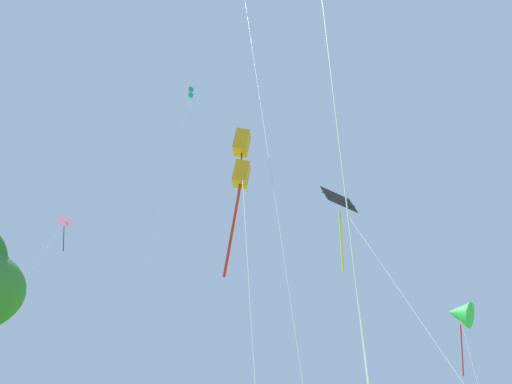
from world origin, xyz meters
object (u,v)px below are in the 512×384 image
(kite_orange_box, at_px, (241,163))
(kite_green_small, at_px, (459,314))
(kite_pink_low, at_px, (58,234))
(kite_teal_box, at_px, (190,98))
(kite_black_large, at_px, (342,214))

(kite_orange_box, xyz_separation_m, kite_green_small, (15.38, 29.12, 0.14))
(kite_green_small, bearing_deg, kite_pink_low, -156.14)
(kite_pink_low, xyz_separation_m, kite_orange_box, (11.00, -17.45, -3.10))
(kite_pink_low, distance_m, kite_green_small, 28.99)
(kite_teal_box, height_order, kite_orange_box, kite_teal_box)
(kite_pink_low, xyz_separation_m, kite_black_large, (14.47, -10.50, -2.19))
(kite_black_large, xyz_separation_m, kite_green_small, (11.91, 22.16, -0.77))
(kite_orange_box, bearing_deg, kite_pink_low, 122.22)
(kite_teal_box, distance_m, kite_green_small, 29.69)
(kite_teal_box, bearing_deg, kite_green_small, -8.34)
(kite_orange_box, height_order, kite_black_large, kite_black_large)
(kite_teal_box, distance_m, kite_pink_low, 23.32)
(kite_green_small, bearing_deg, kite_black_large, -118.25)
(kite_teal_box, bearing_deg, kite_black_large, -69.34)
(kite_teal_box, relative_size, kite_black_large, 3.16)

